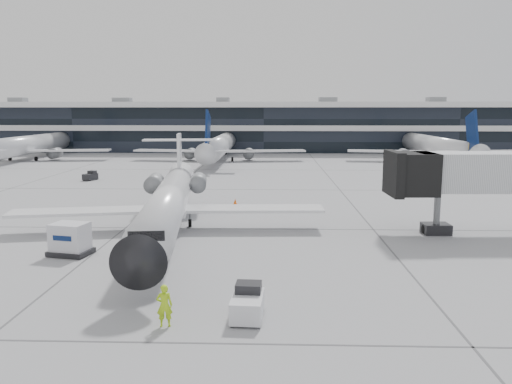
{
  "coord_description": "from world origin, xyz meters",
  "views": [
    {
      "loc": [
        1.85,
        -39.07,
        9.46
      ],
      "look_at": [
        0.52,
        2.47,
        2.6
      ],
      "focal_mm": 35.0,
      "sensor_mm": 36.0,
      "label": 1
    }
  ],
  "objects_px": {
    "regional_jet": "(169,201)",
    "ramp_worker": "(164,306)",
    "cargo_uld": "(70,239)",
    "baggage_tug": "(248,304)"
  },
  "relations": [
    {
      "from": "regional_jet",
      "to": "baggage_tug",
      "type": "distance_m",
      "value": 18.08
    },
    {
      "from": "regional_jet",
      "to": "ramp_worker",
      "type": "bearing_deg",
      "value": -85.64
    },
    {
      "from": "cargo_uld",
      "to": "baggage_tug",
      "type": "bearing_deg",
      "value": -26.65
    },
    {
      "from": "regional_jet",
      "to": "ramp_worker",
      "type": "xyz_separation_m",
      "value": [
        3.38,
        -17.65,
        -1.45
      ]
    },
    {
      "from": "regional_jet",
      "to": "baggage_tug",
      "type": "bearing_deg",
      "value": -73.64
    },
    {
      "from": "ramp_worker",
      "to": "baggage_tug",
      "type": "height_order",
      "value": "ramp_worker"
    },
    {
      "from": "regional_jet",
      "to": "cargo_uld",
      "type": "bearing_deg",
      "value": -133.26
    },
    {
      "from": "baggage_tug",
      "to": "cargo_uld",
      "type": "distance_m",
      "value": 15.54
    },
    {
      "from": "baggage_tug",
      "to": "cargo_uld",
      "type": "bearing_deg",
      "value": 144.78
    },
    {
      "from": "ramp_worker",
      "to": "cargo_uld",
      "type": "relative_size",
      "value": 0.67
    }
  ]
}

